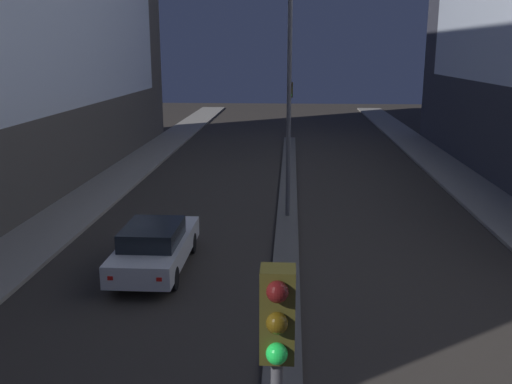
{
  "coord_description": "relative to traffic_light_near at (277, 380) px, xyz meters",
  "views": [
    {
      "loc": [
        0.1,
        -1.8,
        6.23
      ],
      "look_at": [
        -1.32,
        20.99,
        0.5
      ],
      "focal_mm": 40.0,
      "sensor_mm": 36.0,
      "label": 1
    }
  ],
  "objects": [
    {
      "name": "street_lamp",
      "position": [
        0.0,
        16.01,
        2.77
      ],
      "size": [
        0.56,
        0.56,
        8.38
      ],
      "color": "#4C4C51",
      "rests_on": "median_strip"
    },
    {
      "name": "traffic_light_near",
      "position": [
        0.0,
        0.0,
        0.0
      ],
      "size": [
        0.32,
        0.42,
        4.21
      ],
      "color": "#4C4C51",
      "rests_on": "median_strip"
    },
    {
      "name": "car_left_lane",
      "position": [
        -3.76,
        10.54,
        -2.48
      ],
      "size": [
        1.78,
        4.63,
        1.44
      ],
      "color": "silver",
      "rests_on": "ground"
    },
    {
      "name": "traffic_light_mid",
      "position": [
        0.0,
        29.63,
        0.0
      ],
      "size": [
        0.32,
        0.42,
        4.21
      ],
      "color": "#4C4C51",
      "rests_on": "median_strip"
    },
    {
      "name": "median_strip",
      "position": [
        0.0,
        16.89,
        -3.16
      ],
      "size": [
        0.78,
        37.69,
        0.12
      ],
      "color": "#56544F",
      "rests_on": "ground"
    }
  ]
}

